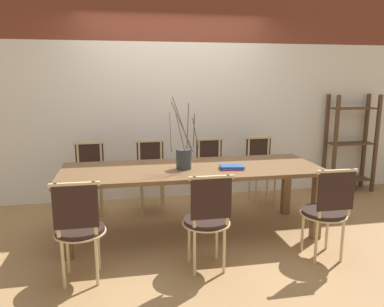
{
  "coord_description": "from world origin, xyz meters",
  "views": [
    {
      "loc": [
        -0.71,
        -3.78,
        1.67
      ],
      "look_at": [
        0.0,
        0.0,
        0.89
      ],
      "focal_mm": 35.0,
      "sensor_mm": 36.0,
      "label": 1
    }
  ],
  "objects_px": {
    "dining_table": "(192,175)",
    "chair_near_center": "(327,209)",
    "book_stack": "(232,167)",
    "chair_far_center": "(211,170)",
    "vase_centerpiece": "(184,158)",
    "shelving_rack": "(350,144)"
  },
  "relations": [
    {
      "from": "chair_far_center",
      "to": "vase_centerpiece",
      "type": "bearing_deg",
      "value": 59.87
    },
    {
      "from": "chair_near_center",
      "to": "chair_far_center",
      "type": "bearing_deg",
      "value": 113.17
    },
    {
      "from": "book_stack",
      "to": "shelving_rack",
      "type": "height_order",
      "value": "shelving_rack"
    },
    {
      "from": "chair_far_center",
      "to": "vase_centerpiece",
      "type": "distance_m",
      "value": 1.06
    },
    {
      "from": "chair_far_center",
      "to": "chair_near_center",
      "type": "bearing_deg",
      "value": 113.17
    },
    {
      "from": "vase_centerpiece",
      "to": "book_stack",
      "type": "bearing_deg",
      "value": -10.11
    },
    {
      "from": "vase_centerpiece",
      "to": "shelving_rack",
      "type": "distance_m",
      "value": 2.93
    },
    {
      "from": "book_stack",
      "to": "shelving_rack",
      "type": "relative_size",
      "value": 0.18
    },
    {
      "from": "chair_far_center",
      "to": "book_stack",
      "type": "height_order",
      "value": "chair_far_center"
    },
    {
      "from": "dining_table",
      "to": "book_stack",
      "type": "height_order",
      "value": "book_stack"
    },
    {
      "from": "chair_near_center",
      "to": "shelving_rack",
      "type": "distance_m",
      "value": 2.45
    },
    {
      "from": "vase_centerpiece",
      "to": "dining_table",
      "type": "bearing_deg",
      "value": 27.51
    },
    {
      "from": "chair_far_center",
      "to": "vase_centerpiece",
      "type": "xyz_separation_m",
      "value": [
        -0.5,
        -0.86,
        0.36
      ]
    },
    {
      "from": "chair_far_center",
      "to": "book_stack",
      "type": "xyz_separation_m",
      "value": [
        -0.01,
        -0.95,
        0.26
      ]
    },
    {
      "from": "chair_near_center",
      "to": "book_stack",
      "type": "bearing_deg",
      "value": 136.27
    },
    {
      "from": "chair_near_center",
      "to": "shelving_rack",
      "type": "height_order",
      "value": "shelving_rack"
    },
    {
      "from": "vase_centerpiece",
      "to": "chair_near_center",
      "type": "bearing_deg",
      "value": -32.54
    },
    {
      "from": "shelving_rack",
      "to": "chair_near_center",
      "type": "bearing_deg",
      "value": -127.51
    },
    {
      "from": "dining_table",
      "to": "chair_near_center",
      "type": "distance_m",
      "value": 1.38
    },
    {
      "from": "book_stack",
      "to": "dining_table",
      "type": "bearing_deg",
      "value": 160.83
    },
    {
      "from": "book_stack",
      "to": "chair_near_center",
      "type": "bearing_deg",
      "value": -43.73
    },
    {
      "from": "chair_far_center",
      "to": "dining_table",
      "type": "bearing_deg",
      "value": 63.51
    }
  ]
}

